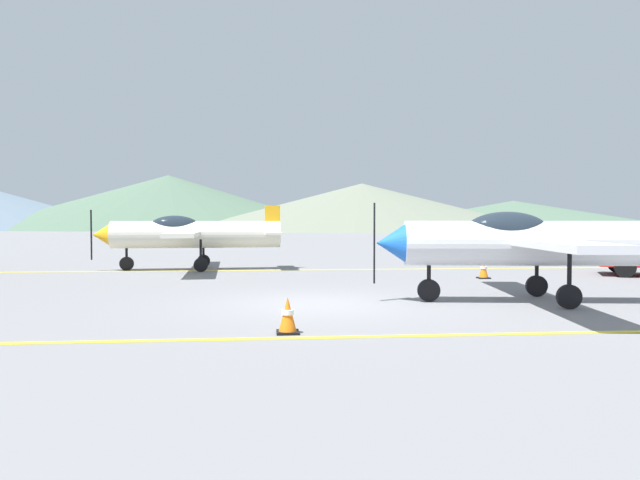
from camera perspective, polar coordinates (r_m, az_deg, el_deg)
ground_plane at (r=12.66m, az=-0.15°, el=-6.32°), size 400.00×400.00×0.00m
apron_line_near at (r=9.07m, az=1.98°, el=-9.57°), size 80.00×0.16×0.01m
apron_line_far at (r=21.34m, az=-2.29°, el=-2.97°), size 80.00×0.16×0.01m
airplane_near at (r=13.65m, az=20.14°, el=-0.15°), size 6.99×8.02×2.40m
airplane_mid at (r=21.96m, az=-12.72°, el=0.63°), size 6.95×8.00×2.40m
traffic_cone_front at (r=9.36m, az=-3.21°, el=-7.45°), size 0.36×0.36×0.59m
traffic_cone_side at (r=18.91m, az=15.82°, el=-2.80°), size 0.36×0.36×0.59m
hill_centerleft at (r=150.88m, az=-14.68°, el=3.66°), size 88.42×88.42×13.43m
hill_centerright at (r=124.45m, az=4.16°, el=3.30°), size 76.16×76.16×9.92m
hill_right at (r=177.10m, az=18.52°, el=2.43°), size 88.11×88.11×7.79m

